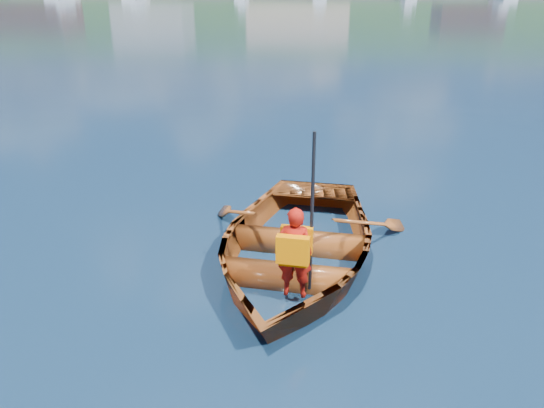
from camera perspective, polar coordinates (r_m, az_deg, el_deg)
name	(u,v)px	position (r m, az deg, el deg)	size (l,w,h in m)	color
ground	(184,262)	(6.71, -9.39, -6.19)	(600.00, 600.00, 0.00)	#122249
rowboat	(294,243)	(6.52, 2.39, -4.25)	(3.25, 4.24, 0.81)	brown
child_paddler	(295,251)	(5.54, 2.49, -5.06)	(0.40, 0.37, 1.77)	#A01109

